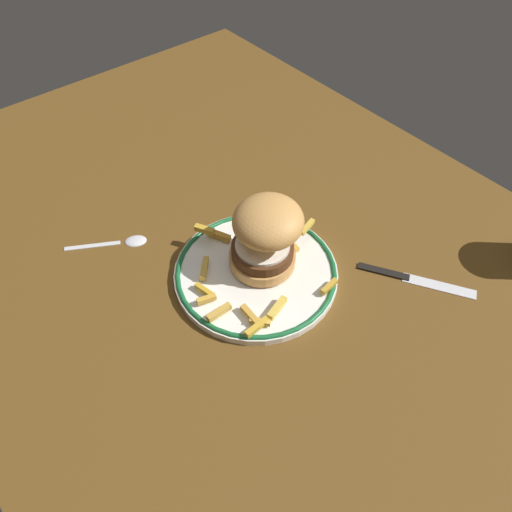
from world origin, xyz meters
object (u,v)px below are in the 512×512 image
Objects in this scene: burger at (267,233)px; spoon at (126,241)px; knife at (406,277)px; dinner_plate at (256,272)px.

burger is 1.13× the size of spoon.
dinner_plate is at bearing -130.87° from knife.
spoon is at bearing -141.88° from burger.
dinner_plate is 22.54cm from spoon.
burger reaches higher than knife.
dinner_plate is at bearing 32.29° from spoon.
burger is at bearing 38.12° from spoon.
burger is 22.91cm from knife.
knife is 45.34cm from spoon.
burger reaches higher than spoon.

